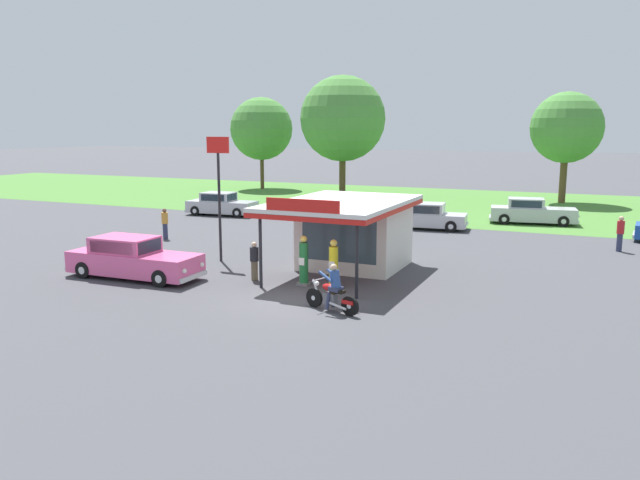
{
  "coord_description": "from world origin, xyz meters",
  "views": [
    {
      "loc": [
        9.25,
        -18.41,
        5.81
      ],
      "look_at": [
        -0.77,
        3.9,
        1.4
      ],
      "focal_mm": 34.67,
      "sensor_mm": 36.0,
      "label": 1
    }
  ],
  "objects_px": {
    "featured_classic_sedan": "(133,259)",
    "parked_car_back_row_centre_right": "(332,207)",
    "bystander_leaning_by_kiosk": "(165,223)",
    "bystander_standing_back_lot": "(620,233)",
    "parked_car_back_row_far_right": "(221,205)",
    "roadside_pole_sign": "(219,178)",
    "gas_pump_nearside": "(304,263)",
    "parked_car_back_row_far_left": "(426,217)",
    "gas_pump_offside": "(334,266)",
    "motorcycle_with_rider": "(333,292)",
    "parked_car_second_row_spare": "(532,212)",
    "bystander_admiring_sedan": "(254,260)"
  },
  "relations": [
    {
      "from": "featured_classic_sedan",
      "to": "bystander_leaning_by_kiosk",
      "type": "relative_size",
      "value": 3.41
    },
    {
      "from": "parked_car_back_row_far_right",
      "to": "motorcycle_with_rider",
      "type": "bearing_deg",
      "value": -48.35
    },
    {
      "from": "parked_car_second_row_spare",
      "to": "roadside_pole_sign",
      "type": "distance_m",
      "value": 20.97
    },
    {
      "from": "gas_pump_offside",
      "to": "motorcycle_with_rider",
      "type": "distance_m",
      "value": 2.97
    },
    {
      "from": "parked_car_second_row_spare",
      "to": "bystander_leaning_by_kiosk",
      "type": "distance_m",
      "value": 22.12
    },
    {
      "from": "bystander_admiring_sedan",
      "to": "bystander_leaning_by_kiosk",
      "type": "bearing_deg",
      "value": 146.25
    },
    {
      "from": "motorcycle_with_rider",
      "to": "parked_car_back_row_far_left",
      "type": "bearing_deg",
      "value": 95.09
    },
    {
      "from": "roadside_pole_sign",
      "to": "bystander_leaning_by_kiosk",
      "type": "bearing_deg",
      "value": 148.78
    },
    {
      "from": "parked_car_back_row_centre_right",
      "to": "parked_car_back_row_far_right",
      "type": "distance_m",
      "value": 7.62
    },
    {
      "from": "featured_classic_sedan",
      "to": "bystander_standing_back_lot",
      "type": "relative_size",
      "value": 3.29
    },
    {
      "from": "roadside_pole_sign",
      "to": "parked_car_back_row_far_right",
      "type": "bearing_deg",
      "value": 123.02
    },
    {
      "from": "gas_pump_offside",
      "to": "parked_car_back_row_far_right",
      "type": "bearing_deg",
      "value": 134.32
    },
    {
      "from": "parked_car_second_row_spare",
      "to": "bystander_admiring_sedan",
      "type": "xyz_separation_m",
      "value": [
        -8.33,
        -19.77,
        0.07
      ]
    },
    {
      "from": "gas_pump_nearside",
      "to": "roadside_pole_sign",
      "type": "xyz_separation_m",
      "value": [
        -5.23,
        2.35,
        2.82
      ]
    },
    {
      "from": "featured_classic_sedan",
      "to": "parked_car_back_row_far_right",
      "type": "height_order",
      "value": "featured_classic_sedan"
    },
    {
      "from": "parked_car_back_row_centre_right",
      "to": "bystander_admiring_sedan",
      "type": "xyz_separation_m",
      "value": [
        4.08,
        -17.2,
        0.1
      ]
    },
    {
      "from": "motorcycle_with_rider",
      "to": "featured_classic_sedan",
      "type": "bearing_deg",
      "value": 173.44
    },
    {
      "from": "featured_classic_sedan",
      "to": "gas_pump_nearside",
      "type": "bearing_deg",
      "value": 14.34
    },
    {
      "from": "gas_pump_nearside",
      "to": "parked_car_second_row_spare",
      "type": "height_order",
      "value": "gas_pump_nearside"
    },
    {
      "from": "gas_pump_nearside",
      "to": "parked_car_back_row_centre_right",
      "type": "xyz_separation_m",
      "value": [
        -6.14,
        17.07,
        -0.17
      ]
    },
    {
      "from": "motorcycle_with_rider",
      "to": "parked_car_back_row_far_right",
      "type": "relative_size",
      "value": 0.42
    },
    {
      "from": "parked_car_back_row_centre_right",
      "to": "bystander_standing_back_lot",
      "type": "bearing_deg",
      "value": -16.24
    },
    {
      "from": "bystander_standing_back_lot",
      "to": "bystander_leaning_by_kiosk",
      "type": "distance_m",
      "value": 22.92
    },
    {
      "from": "roadside_pole_sign",
      "to": "gas_pump_nearside",
      "type": "bearing_deg",
      "value": -24.21
    },
    {
      "from": "featured_classic_sedan",
      "to": "roadside_pole_sign",
      "type": "xyz_separation_m",
      "value": [
        1.44,
        4.06,
        2.94
      ]
    },
    {
      "from": "parked_car_back_row_centre_right",
      "to": "bystander_leaning_by_kiosk",
      "type": "bearing_deg",
      "value": -113.64
    },
    {
      "from": "bystander_standing_back_lot",
      "to": "roadside_pole_sign",
      "type": "relative_size",
      "value": 0.31
    },
    {
      "from": "parked_car_second_row_spare",
      "to": "bystander_standing_back_lot",
      "type": "relative_size",
      "value": 3.16
    },
    {
      "from": "parked_car_second_row_spare",
      "to": "parked_car_back_row_centre_right",
      "type": "xyz_separation_m",
      "value": [
        -12.4,
        -2.57,
        -0.03
      ]
    },
    {
      "from": "gas_pump_offside",
      "to": "bystander_leaning_by_kiosk",
      "type": "bearing_deg",
      "value": 154.4
    },
    {
      "from": "parked_car_second_row_spare",
      "to": "parked_car_back_row_far_right",
      "type": "distance_m",
      "value": 20.28
    },
    {
      "from": "parked_car_second_row_spare",
      "to": "parked_car_back_row_far_left",
      "type": "xyz_separation_m",
      "value": [
        -5.5,
        -4.6,
        -0.04
      ]
    },
    {
      "from": "motorcycle_with_rider",
      "to": "bystander_standing_back_lot",
      "type": "relative_size",
      "value": 1.21
    },
    {
      "from": "gas_pump_nearside",
      "to": "motorcycle_with_rider",
      "type": "xyz_separation_m",
      "value": [
        2.35,
        -2.74,
        -0.21
      ]
    },
    {
      "from": "parked_car_back_row_far_left",
      "to": "bystander_standing_back_lot",
      "type": "distance_m",
      "value": 10.69
    },
    {
      "from": "parked_car_back_row_far_left",
      "to": "featured_classic_sedan",
      "type": "bearing_deg",
      "value": -113.94
    },
    {
      "from": "gas_pump_offside",
      "to": "motorcycle_with_rider",
      "type": "height_order",
      "value": "gas_pump_offside"
    },
    {
      "from": "parked_car_back_row_far_right",
      "to": "featured_classic_sedan",
      "type": "bearing_deg",
      "value": -67.88
    },
    {
      "from": "roadside_pole_sign",
      "to": "motorcycle_with_rider",
      "type": "bearing_deg",
      "value": -33.91
    },
    {
      "from": "parked_car_back_row_far_right",
      "to": "bystander_standing_back_lot",
      "type": "distance_m",
      "value": 24.7
    },
    {
      "from": "bystander_standing_back_lot",
      "to": "motorcycle_with_rider",
      "type": "bearing_deg",
      "value": -120.39
    },
    {
      "from": "featured_classic_sedan",
      "to": "bystander_standing_back_lot",
      "type": "height_order",
      "value": "bystander_standing_back_lot"
    },
    {
      "from": "parked_car_back_row_far_right",
      "to": "roadside_pole_sign",
      "type": "xyz_separation_m",
      "value": [
        8.26,
        -12.71,
        2.97
      ]
    },
    {
      "from": "featured_classic_sedan",
      "to": "parked_car_back_row_centre_right",
      "type": "relative_size",
      "value": 1.11
    },
    {
      "from": "gas_pump_nearside",
      "to": "bystander_leaning_by_kiosk",
      "type": "distance_m",
      "value": 12.5
    },
    {
      "from": "parked_car_back_row_far_left",
      "to": "bystander_standing_back_lot",
      "type": "relative_size",
      "value": 2.95
    },
    {
      "from": "gas_pump_nearside",
      "to": "bystander_standing_back_lot",
      "type": "bearing_deg",
      "value": 47.57
    },
    {
      "from": "gas_pump_nearside",
      "to": "bystander_standing_back_lot",
      "type": "height_order",
      "value": "gas_pump_nearside"
    },
    {
      "from": "parked_car_back_row_far_left",
      "to": "bystander_admiring_sedan",
      "type": "xyz_separation_m",
      "value": [
        -2.82,
        -15.17,
        0.11
      ]
    },
    {
      "from": "bystander_standing_back_lot",
      "to": "roadside_pole_sign",
      "type": "xyz_separation_m",
      "value": [
        -16.26,
        -9.72,
        2.78
      ]
    }
  ]
}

